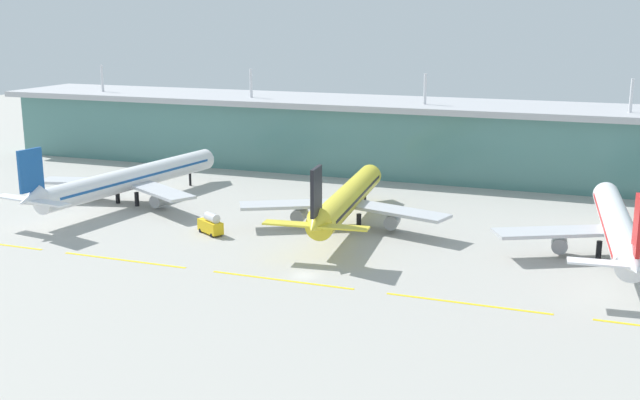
{
  "coord_description": "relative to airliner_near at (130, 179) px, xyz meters",
  "views": [
    {
      "loc": [
        50.75,
        -127.56,
        47.13
      ],
      "look_at": [
        -8.35,
        30.45,
        7.0
      ],
      "focal_mm": 43.51,
      "sensor_mm": 36.0,
      "label": 1
    }
  ],
  "objects": [
    {
      "name": "taxiway_stripe_centre",
      "position": [
        59.94,
        -41.36,
        -6.44
      ],
      "size": [
        28.0,
        0.7,
        0.04
      ],
      "primitive_type": "cube",
      "color": "yellow",
      "rests_on": "ground"
    },
    {
      "name": "ground_plane",
      "position": [
        62.94,
        -37.39,
        -6.46
      ],
      "size": [
        600.0,
        600.0,
        0.0
      ],
      "primitive_type": "plane",
      "color": "#A8A59E"
    },
    {
      "name": "taxiway_stripe_mid_west",
      "position": [
        25.94,
        -41.36,
        -6.44
      ],
      "size": [
        28.0,
        0.7,
        0.04
      ],
      "primitive_type": "cube",
      "color": "yellow",
      "rests_on": "ground"
    },
    {
      "name": "airliner_far",
      "position": [
        117.08,
        -5.38,
        -0.01
      ],
      "size": [
        48.62,
        66.43,
        18.9
      ],
      "color": "white",
      "rests_on": "ground"
    },
    {
      "name": "fuel_truck",
      "position": [
        33.12,
        -18.56,
        -4.2
      ],
      "size": [
        7.49,
        6.0,
        4.95
      ],
      "color": "gold",
      "rests_on": "ground"
    },
    {
      "name": "taxiway_stripe_mid_east",
      "position": [
        93.94,
        -41.36,
        -6.44
      ],
      "size": [
        28.0,
        0.7,
        0.04
      ],
      "primitive_type": "cube",
      "color": "yellow",
      "rests_on": "ground"
    },
    {
      "name": "airliner_middle",
      "position": [
        59.25,
        -2.03,
        -0.01
      ],
      "size": [
        48.55,
        63.28,
        18.9
      ],
      "color": "yellow",
      "rests_on": "ground"
    },
    {
      "name": "airliner_near",
      "position": [
        0.0,
        0.0,
        0.0
      ],
      "size": [
        48.34,
        71.86,
        18.9
      ],
      "color": "white",
      "rests_on": "ground"
    },
    {
      "name": "terminal_building",
      "position": [
        62.94,
        63.86,
        4.74
      ],
      "size": [
        288.0,
        34.0,
        30.98
      ],
      "color": "slate",
      "rests_on": "ground"
    },
    {
      "name": "baggage_cart",
      "position": [
        30.1,
        -14.66,
        -5.19
      ],
      "size": [
        3.95,
        2.81,
        2.48
      ],
      "color": "silver",
      "rests_on": "ground"
    }
  ]
}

